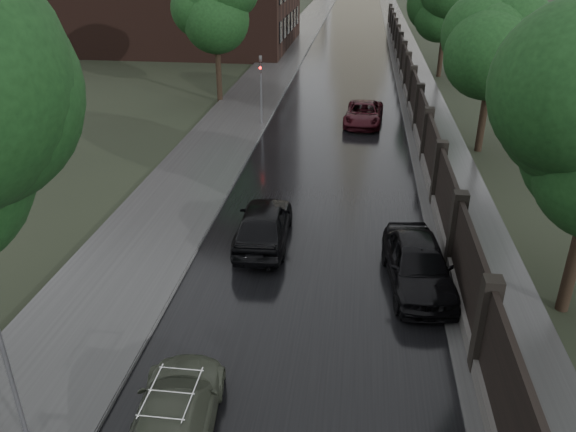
# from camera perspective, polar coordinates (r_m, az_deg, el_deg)

# --- Properties ---
(fence_right) EXTENTS (0.45, 75.72, 2.70)m
(fence_right) POSITION_cam_1_polar(r_m,az_deg,el_deg) (39.58, 12.24, 12.85)
(fence_right) COLOR #383533
(fence_right) RESTS_ON ground
(tree_left_far) EXTENTS (4.25, 4.25, 7.39)m
(tree_left_far) POSITION_cam_1_polar(r_m,az_deg,el_deg) (37.89, -7.34, 19.15)
(tree_left_far) COLOR black
(tree_left_far) RESTS_ON ground
(tree_right_b) EXTENTS (4.08, 4.08, 7.01)m
(tree_right_b) POSITION_cam_1_polar(r_m,az_deg,el_deg) (29.52, 20.11, 15.36)
(tree_right_b) COLOR black
(tree_right_b) RESTS_ON ground
(tree_right_c) EXTENTS (4.08, 4.08, 7.01)m
(tree_right_c) POSITION_cam_1_polar(r_m,az_deg,el_deg) (47.12, 15.76, 19.41)
(tree_right_c) COLOR black
(tree_right_c) RESTS_ON ground
(lamp_post) EXTENTS (0.25, 0.12, 5.11)m
(lamp_post) POSITION_cam_1_polar(r_m,az_deg,el_deg) (12.52, -27.18, -11.21)
(lamp_post) COLOR #59595E
(lamp_post) RESTS_ON ground
(traffic_light) EXTENTS (0.16, 0.32, 4.00)m
(traffic_light) POSITION_cam_1_polar(r_m,az_deg,el_deg) (32.77, -2.76, 13.21)
(traffic_light) COLOR #59595E
(traffic_light) RESTS_ON ground
(volga_sedan) EXTENTS (2.17, 4.47, 1.25)m
(volga_sedan) POSITION_cam_1_polar(r_m,az_deg,el_deg) (12.84, -11.47, -19.30)
(volga_sedan) COLOR #3B4134
(volga_sedan) RESTS_ON ground
(hatchback_left) EXTENTS (1.96, 4.56, 1.53)m
(hatchback_left) POSITION_cam_1_polar(r_m,az_deg,el_deg) (19.72, -2.52, -0.78)
(hatchback_left) COLOR black
(hatchback_left) RESTS_ON ground
(car_right_near) EXTENTS (2.31, 4.75, 1.56)m
(car_right_near) POSITION_cam_1_polar(r_m,az_deg,el_deg) (17.72, 13.09, -4.77)
(car_right_near) COLOR black
(car_right_near) RESTS_ON ground
(car_right_far) EXTENTS (2.42, 4.68, 1.26)m
(car_right_far) POSITION_cam_1_polar(r_m,az_deg,el_deg) (33.69, 7.70, 10.27)
(car_right_far) COLOR black
(car_right_far) RESTS_ON ground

